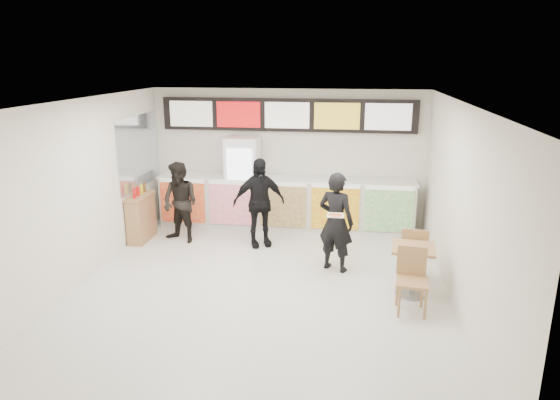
% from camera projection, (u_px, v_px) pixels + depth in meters
% --- Properties ---
extents(floor, '(7.00, 7.00, 0.00)m').
position_uv_depth(floor, '(260.00, 289.00, 8.11)').
color(floor, beige).
rests_on(floor, ground).
extents(ceiling, '(7.00, 7.00, 0.00)m').
position_uv_depth(ceiling, '(257.00, 102.00, 7.29)').
color(ceiling, white).
rests_on(ceiling, wall_back).
extents(wall_back, '(6.00, 0.00, 6.00)m').
position_uv_depth(wall_back, '(288.00, 158.00, 11.03)').
color(wall_back, silver).
rests_on(wall_back, floor).
extents(wall_left, '(0.00, 7.00, 7.00)m').
position_uv_depth(wall_left, '(78.00, 193.00, 8.11)').
color(wall_left, silver).
rests_on(wall_left, floor).
extents(wall_right, '(0.00, 7.00, 7.00)m').
position_uv_depth(wall_right, '(460.00, 209.00, 7.29)').
color(wall_right, silver).
rests_on(wall_right, floor).
extents(service_counter, '(5.56, 0.77, 1.14)m').
position_uv_depth(service_counter, '(285.00, 203.00, 10.90)').
color(service_counter, silver).
rests_on(service_counter, floor).
extents(menu_board, '(5.50, 0.14, 0.70)m').
position_uv_depth(menu_board, '(287.00, 115.00, 10.69)').
color(menu_board, black).
rests_on(menu_board, wall_back).
extents(drinks_fridge, '(0.70, 0.67, 2.00)m').
position_uv_depth(drinks_fridge, '(243.00, 182.00, 10.92)').
color(drinks_fridge, white).
rests_on(drinks_fridge, floor).
extents(mirror_panel, '(0.01, 2.00, 1.50)m').
position_uv_depth(mirror_panel, '(139.00, 152.00, 10.38)').
color(mirror_panel, '#B2B7BF').
rests_on(mirror_panel, wall_left).
extents(customer_main, '(0.76, 0.65, 1.77)m').
position_uv_depth(customer_main, '(336.00, 222.00, 8.64)').
color(customer_main, black).
rests_on(customer_main, floor).
extents(customer_left, '(0.97, 0.87, 1.64)m').
position_uv_depth(customer_left, '(180.00, 203.00, 10.03)').
color(customer_left, black).
rests_on(customer_left, floor).
extents(customer_mid, '(1.13, 0.84, 1.78)m').
position_uv_depth(customer_mid, '(259.00, 203.00, 9.79)').
color(customer_mid, black).
rests_on(customer_mid, floor).
extents(pizza_slice, '(0.36, 0.36, 0.02)m').
position_uv_depth(pizza_slice, '(335.00, 215.00, 8.14)').
color(pizza_slice, beige).
rests_on(pizza_slice, customer_main).
extents(cafe_table, '(0.71, 1.68, 0.96)m').
position_uv_depth(cafe_table, '(413.00, 262.00, 7.78)').
color(cafe_table, '#A27D4A').
rests_on(cafe_table, floor).
extents(condiment_ledge, '(0.34, 0.85, 1.14)m').
position_uv_depth(condiment_ledge, '(141.00, 217.00, 10.20)').
color(condiment_ledge, '#A27D4A').
rests_on(condiment_ledge, floor).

